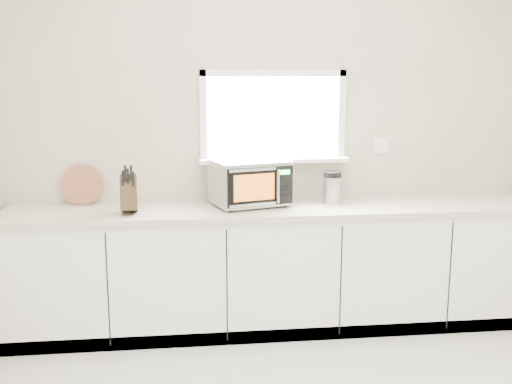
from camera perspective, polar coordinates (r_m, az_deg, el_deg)
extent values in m
cube|color=beige|center=(4.58, 1.59, 4.68)|extent=(4.00, 0.02, 2.70)
cube|color=white|center=(4.55, 1.63, 7.17)|extent=(1.00, 0.02, 0.60)
cube|color=white|center=(4.51, 1.73, 3.06)|extent=(1.12, 0.16, 0.03)
cube|color=white|center=(4.52, 1.69, 11.27)|extent=(1.10, 0.04, 0.05)
cube|color=white|center=(4.56, 1.64, 3.08)|extent=(1.10, 0.04, 0.05)
cube|color=white|center=(4.48, -5.04, 7.08)|extent=(0.05, 0.04, 0.70)
cube|color=white|center=(4.64, 8.14, 7.14)|extent=(0.05, 0.04, 0.70)
cube|color=white|center=(4.77, 11.80, 4.35)|extent=(0.12, 0.01, 0.12)
cube|color=white|center=(4.48, 2.09, -7.39)|extent=(3.92, 0.60, 0.88)
cube|color=beige|center=(4.35, 2.16, -1.66)|extent=(3.92, 0.64, 0.04)
cylinder|color=black|center=(4.18, -2.54, -1.80)|extent=(0.02, 0.02, 0.02)
cylinder|color=black|center=(4.46, -3.95, -0.99)|extent=(0.02, 0.02, 0.02)
cylinder|color=black|center=(4.34, 2.83, -1.30)|extent=(0.02, 0.02, 0.02)
cylinder|color=black|center=(4.62, 1.15, -0.56)|extent=(0.02, 0.02, 0.02)
cube|color=#B3B6BB|center=(4.36, -0.61, 0.94)|extent=(0.61, 0.52, 0.31)
cube|color=black|center=(4.18, 0.46, 0.51)|extent=(0.48, 0.15, 0.27)
cube|color=orange|center=(4.16, -0.16, 0.44)|extent=(0.29, 0.09, 0.19)
cylinder|color=silver|center=(4.21, 2.14, 0.57)|extent=(0.02, 0.02, 0.24)
cube|color=black|center=(4.25, 2.65, 0.66)|extent=(0.12, 0.04, 0.27)
cube|color=#19FF33|center=(4.23, 2.70, 1.89)|extent=(0.08, 0.03, 0.03)
cube|color=silver|center=(4.34, -0.61, 3.02)|extent=(0.61, 0.52, 0.01)
cube|color=#432E18|center=(4.19, -12.01, -0.10)|extent=(0.13, 0.24, 0.29)
cube|color=black|center=(4.12, -12.56, 1.32)|extent=(0.02, 0.05, 0.10)
cube|color=black|center=(4.11, -12.10, 1.49)|extent=(0.02, 0.05, 0.10)
cube|color=black|center=(4.12, -11.62, 1.20)|extent=(0.02, 0.05, 0.10)
cube|color=black|center=(4.11, -12.35, 1.79)|extent=(0.02, 0.05, 0.10)
cube|color=black|center=(4.11, -11.80, 1.81)|extent=(0.02, 0.05, 0.10)
cylinder|color=#9C5C3C|center=(4.57, -16.24, 0.68)|extent=(0.30, 0.07, 0.30)
cylinder|color=#B3B6BB|center=(4.50, 7.26, 0.21)|extent=(0.16, 0.16, 0.19)
cylinder|color=black|center=(4.48, 7.30, 1.72)|extent=(0.15, 0.15, 0.05)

